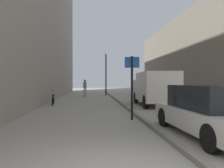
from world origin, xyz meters
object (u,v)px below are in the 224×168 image
delivery_van (154,88)px  street_sign_post (132,82)px  pedestrian_main_foreground (85,87)px  bicycle_leaning (53,99)px  parked_car (209,111)px  lamp_post (106,72)px

delivery_van → street_sign_post: size_ratio=1.89×
delivery_van → street_sign_post: (-2.44, -5.10, 0.37)m
pedestrian_main_foreground → delivery_van: bearing=-72.6°
street_sign_post → bicycle_leaning: street_sign_post is taller
pedestrian_main_foreground → parked_car: size_ratio=0.42×
pedestrian_main_foreground → bicycle_leaning: pedestrian_main_foreground is taller
delivery_van → lamp_post: bearing=105.4°
parked_car → bicycle_leaning: size_ratio=2.41×
parked_car → bicycle_leaning: 10.67m
street_sign_post → bicycle_leaning: bearing=-44.0°
parked_car → street_sign_post: bearing=120.9°
lamp_post → parked_car: bearing=-84.3°
delivery_van → lamp_post: lamp_post is taller
pedestrian_main_foreground → parked_car: bearing=-87.4°
pedestrian_main_foreground → lamp_post: lamp_post is taller
lamp_post → bicycle_leaning: (-4.17, -9.58, -2.34)m
pedestrian_main_foreground → parked_car: (4.15, -16.64, -0.33)m
parked_car → street_sign_post: street_sign_post is taller
pedestrian_main_foreground → delivery_van: delivery_van is taller
parked_car → delivery_van: bearing=83.2°
pedestrian_main_foreground → bicycle_leaning: 8.07m
street_sign_post → lamp_post: (-0.09, 15.66, 1.18)m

